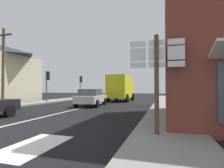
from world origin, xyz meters
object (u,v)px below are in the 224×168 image
delivery_truck (121,87)px  route_sign_post (157,73)px  sedan_far (91,97)px  traffic_light_near_left (47,80)px  traffic_light_near_right (157,76)px  traffic_light_far_left (81,82)px

delivery_truck → route_sign_post: size_ratio=1.58×
sedan_far → delivery_truck: bearing=80.4°
sedan_far → traffic_light_near_left: size_ratio=1.32×
traffic_light_near_left → traffic_light_near_right: 11.05m
route_sign_post → traffic_light_near_right: size_ratio=0.88×
traffic_light_far_left → delivery_truck: bearing=-21.8°
traffic_light_near_left → traffic_light_far_left: traffic_light_far_left is taller
route_sign_post → traffic_light_near_right: bearing=92.5°
sedan_far → traffic_light_far_left: traffic_light_far_left is taller
sedan_far → traffic_light_near_right: traffic_light_near_right is taller
delivery_truck → traffic_light_near_left: (-6.63, -4.97, 0.79)m
traffic_light_near_left → delivery_truck: bearing=36.8°
traffic_light_near_left → traffic_light_near_right: (11.02, 0.74, 0.25)m
traffic_light_near_left → route_sign_post: bearing=-41.3°
sedan_far → traffic_light_near_left: bearing=166.0°
sedan_far → traffic_light_near_right: bearing=21.2°
sedan_far → traffic_light_near_right: size_ratio=1.20×
route_sign_post → traffic_light_far_left: (-11.50, 17.71, 0.45)m
traffic_light_near_right → traffic_light_far_left: traffic_light_near_right is taller
sedan_far → route_sign_post: bearing=-55.7°
route_sign_post → sedan_far: bearing=124.3°
traffic_light_near_left → traffic_light_near_right: traffic_light_near_right is taller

